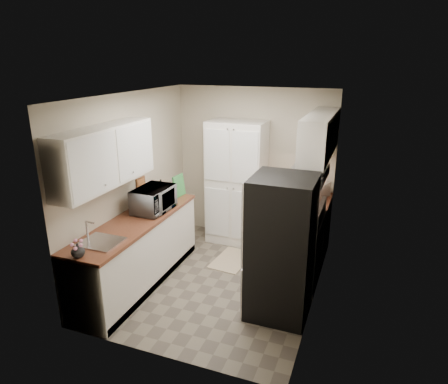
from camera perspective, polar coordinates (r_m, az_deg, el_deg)
The scene contains 16 objects.
ground at distance 5.67m, azimuth -0.78°, elevation -12.39°, with size 3.20×3.20×0.00m, color #665B4C.
room_shell at distance 5.03m, azimuth -1.09°, elevation 3.67°, with size 2.64×3.24×2.52m.
pantry_cabinet at distance 6.46m, azimuth 1.79°, elevation 1.30°, with size 0.90×0.55×2.00m, color silver.
base_cabinet_left at distance 5.53m, azimuth -12.17°, elevation -8.50°, with size 0.60×2.30×0.88m, color silver.
countertop_left at distance 5.34m, azimuth -12.50°, elevation -4.10°, with size 0.63×2.33×0.04m, color brown.
base_cabinet_right at distance 6.28m, azimuth 11.73°, elevation -5.08°, with size 0.60×0.80×0.88m, color silver.
countertop_right at distance 6.11m, azimuth 12.01°, elevation -1.13°, with size 0.63×0.83×0.04m, color brown.
electric_range at distance 5.55m, azimuth 10.21°, elevation -7.86°, with size 0.71×0.78×1.13m.
refrigerator at distance 4.68m, azimuth 8.17°, elevation -7.88°, with size 0.70×0.72×1.70m, color #B7B7BC.
microwave at distance 5.53m, azimuth -10.03°, elevation -1.04°, with size 0.60×0.41×0.33m, color #AFAFB4.
wine_bottle at distance 6.06m, azimuth -8.97°, elevation 0.37°, with size 0.06×0.06×0.26m, color black.
flower_vase at distance 4.52m, azimuth -20.17°, elevation -7.83°, with size 0.15×0.15×0.15m, color white.
cutting_board at distance 6.08m, azimuth -6.44°, elevation 0.91°, with size 0.02×0.26×0.33m, color #368C3F.
toaster_oven at distance 6.12m, azimuth 12.83°, elevation 0.23°, with size 0.33×0.41×0.24m, color silver.
fruit_basket at distance 6.05m, azimuth 12.94°, elevation 1.67°, with size 0.23×0.23×0.10m, color #FF7400, non-canonical shape.
kitchen_mat at distance 6.16m, azimuth 1.11°, elevation -9.65°, with size 0.47×0.75×0.01m, color tan.
Camera 1 is at (1.79, -4.52, 2.93)m, focal length 32.00 mm.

